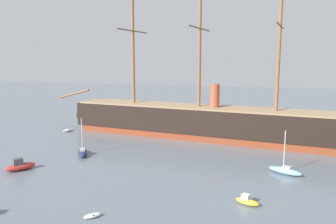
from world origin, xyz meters
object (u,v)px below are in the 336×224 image
at_px(motorboat_mid_left, 20,166).
at_px(sailboat_alongside_bow, 83,152).
at_px(motorboat_far_right, 322,147).
at_px(dinghy_near_centre, 92,216).
at_px(sailboat_alongside_stern, 285,170).
at_px(dinghy_distant_centre, 196,128).
at_px(tall_ship, 198,121).
at_px(dinghy_far_left, 68,130).
at_px(motorboat_mid_right, 247,201).

xyz_separation_m(motorboat_mid_left, sailboat_alongside_bow, (5.10, 9.77, -0.11)).
distance_m(motorboat_mid_left, motorboat_far_right, 52.68).
bearing_deg(dinghy_near_centre, sailboat_alongside_bow, 122.37).
height_order(dinghy_near_centre, sailboat_alongside_stern, sailboat_alongside_stern).
bearing_deg(dinghy_distant_centre, dinghy_near_centre, -91.97).
bearing_deg(dinghy_near_centre, motorboat_mid_left, 148.93).
relative_size(tall_ship, sailboat_alongside_stern, 10.55).
height_order(tall_ship, dinghy_far_left, tall_ship).
xyz_separation_m(tall_ship, motorboat_mid_left, (-22.14, -28.84, -2.95)).
relative_size(motorboat_mid_right, motorboat_far_right, 0.63).
height_order(motorboat_far_right, dinghy_distant_centre, motorboat_far_right).
xyz_separation_m(motorboat_mid_right, sailboat_alongside_bow, (-28.90, 12.84, 0.13)).
xyz_separation_m(dinghy_near_centre, motorboat_mid_right, (15.73, 7.94, 0.20)).
bearing_deg(sailboat_alongside_bow, tall_ship, 48.23).
distance_m(dinghy_near_centre, dinghy_distant_centre, 48.31).
bearing_deg(sailboat_alongside_stern, dinghy_distant_centre, 124.05).
distance_m(motorboat_mid_left, dinghy_far_left, 27.87).
bearing_deg(dinghy_far_left, sailboat_alongside_stern, -20.13).
distance_m(sailboat_alongside_bow, dinghy_far_left, 21.56).
xyz_separation_m(tall_ship, dinghy_distant_centre, (-2.20, 8.43, -3.27)).
height_order(sailboat_alongside_stern, motorboat_far_right, sailboat_alongside_stern).
bearing_deg(dinghy_far_left, motorboat_far_right, -1.58).
height_order(motorboat_mid_left, motorboat_far_right, motorboat_far_right).
xyz_separation_m(motorboat_mid_left, sailboat_alongside_stern, (38.88, 9.24, -0.12)).
distance_m(tall_ship, motorboat_far_right, 24.67).
xyz_separation_m(motorboat_far_right, dinghy_distant_centre, (-26.40, 12.21, -0.33)).
distance_m(sailboat_alongside_bow, motorboat_far_right, 43.98).
height_order(motorboat_mid_left, sailboat_alongside_stern, sailboat_alongside_stern).
relative_size(motorboat_mid_left, motorboat_mid_right, 1.51).
height_order(motorboat_mid_left, dinghy_far_left, motorboat_mid_left).
bearing_deg(sailboat_alongside_bow, sailboat_alongside_stern, -0.90).
xyz_separation_m(dinghy_near_centre, sailboat_alongside_stern, (20.61, 20.25, 0.32)).
relative_size(motorboat_mid_right, dinghy_far_left, 1.12).
height_order(sailboat_alongside_stern, dinghy_distant_centre, sailboat_alongside_stern).
bearing_deg(motorboat_mid_right, sailboat_alongside_bow, 156.04).
bearing_deg(dinghy_distant_centre, sailboat_alongside_stern, -55.95).
distance_m(tall_ship, dinghy_far_left, 30.80).
bearing_deg(tall_ship, motorboat_far_right, -8.88).
xyz_separation_m(motorboat_mid_left, motorboat_mid_right, (34.00, -3.07, -0.24)).
height_order(sailboat_alongside_stern, dinghy_far_left, sailboat_alongside_stern).
relative_size(dinghy_near_centre, sailboat_alongside_stern, 0.31).
height_order(dinghy_near_centre, motorboat_far_right, motorboat_far_right).
bearing_deg(sailboat_alongside_stern, tall_ship, 130.50).
xyz_separation_m(motorboat_mid_right, dinghy_distant_centre, (-14.07, 40.34, -0.08)).
bearing_deg(motorboat_mid_left, motorboat_far_right, 28.41).
relative_size(tall_ship, dinghy_near_centre, 34.50).
bearing_deg(tall_ship, dinghy_far_left, -175.75).
xyz_separation_m(sailboat_alongside_stern, dinghy_far_left, (-47.29, 17.34, -0.24)).
bearing_deg(motorboat_mid_right, tall_ship, 110.39).
distance_m(dinghy_near_centre, motorboat_mid_right, 17.62).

